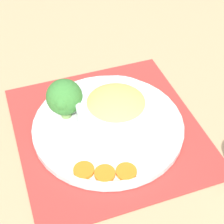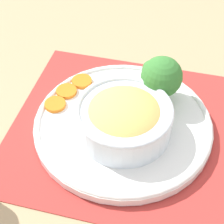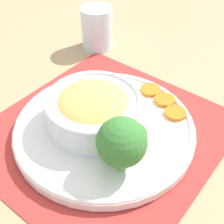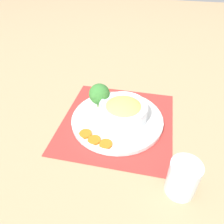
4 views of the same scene
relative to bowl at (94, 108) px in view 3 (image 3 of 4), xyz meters
The scene contains 9 objects.
ground_plane 0.06m from the bowl, 104.56° to the left, with size 4.00×4.00×0.00m, color tan.
placemat 0.06m from the bowl, 104.56° to the left, with size 0.41×0.40×0.00m.
plate 0.04m from the bowl, 104.56° to the left, with size 0.33×0.33×0.02m.
bowl is the anchor object (origin of this frame).
broccoli_floret 0.11m from the bowl, 63.88° to the left, with size 0.08×0.08×0.09m.
carrot_slice_near 0.16m from the bowl, 136.46° to the left, with size 0.04×0.04×0.01m.
carrot_slice_middle 0.15m from the bowl, 152.06° to the left, with size 0.04×0.04×0.01m.
carrot_slice_far 0.15m from the bowl, 168.10° to the left, with size 0.04×0.04×0.01m.
water_glass 0.31m from the bowl, 140.70° to the right, with size 0.08×0.08×0.10m.
Camera 3 is at (0.31, 0.26, 0.42)m, focal length 50.00 mm.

